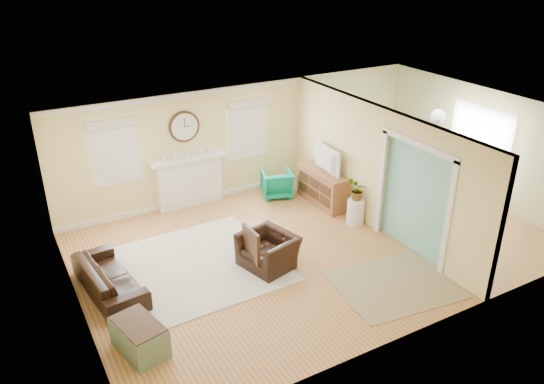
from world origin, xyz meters
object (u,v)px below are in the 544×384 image
object	(u,v)px
credenza	(323,187)
dining_table	(413,193)
green_chair	(277,183)
eames_chair	(268,251)
sofa	(109,278)

from	to	relation	value
credenza	dining_table	size ratio (longest dim) A/B	0.79
green_chair	eames_chair	bearing A→B (deg)	75.90
green_chair	credenza	xyz separation A→B (m)	(0.73, -0.86, 0.08)
sofa	dining_table	size ratio (longest dim) A/B	1.02
green_chair	credenza	size ratio (longest dim) A/B	0.48
credenza	sofa	bearing A→B (deg)	-168.07
eames_chair	credenza	bearing A→B (deg)	111.12
credenza	dining_table	bearing A→B (deg)	-33.92
eames_chair	green_chair	bearing A→B (deg)	132.75
dining_table	credenza	bearing A→B (deg)	70.21
green_chair	dining_table	size ratio (longest dim) A/B	0.38
sofa	dining_table	xyz separation A→B (m)	(6.84, -0.05, 0.05)
green_chair	dining_table	bearing A→B (deg)	159.16
green_chair	dining_table	xyz separation A→B (m)	(2.43, -2.00, 0.01)
eames_chair	credenza	xyz separation A→B (m)	(2.38, 1.71, 0.08)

